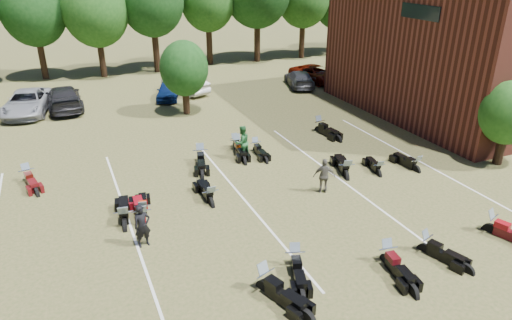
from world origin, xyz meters
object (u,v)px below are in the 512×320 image
person_green (242,142)px  motorcycle_3 (265,290)px  person_grey (324,176)px  motorcycle_14 (29,182)px  motorcycle_7 (143,226)px  car_4 (168,90)px  person_black (142,226)px

person_green → motorcycle_3: bearing=55.4°
person_grey → motorcycle_14: person_grey is taller
motorcycle_7 → car_4: bearing=-103.3°
motorcycle_3 → motorcycle_7: (-2.86, 5.46, 0.00)m
person_black → motorcycle_7: (0.20, 1.36, -0.84)m
person_black → person_green: size_ratio=0.93×
person_black → motorcycle_14: size_ratio=0.74×
motorcycle_3 → motorcycle_7: bearing=98.8°
person_green → motorcycle_7: person_green is taller
person_black → motorcycle_7: person_black is taller
car_4 → person_grey: person_grey is taller
car_4 → person_grey: (2.84, -17.53, 0.18)m
motorcycle_7 → person_black: bearing=85.4°
car_4 → motorcycle_7: 17.89m
person_green → motorcycle_14: person_green is taller
person_green → person_grey: (1.94, -5.05, -0.08)m
person_green → motorcycle_3: size_ratio=0.72×
person_grey → motorcycle_3: bearing=70.2°
car_4 → motorcycle_7: (-5.26, -17.09, -0.64)m
motorcycle_14 → person_green: bearing=-21.2°
motorcycle_3 → person_green: bearing=53.0°
motorcycle_3 → motorcycle_14: 13.61m
car_4 → motorcycle_7: size_ratio=1.53×
person_grey → motorcycle_7: (-8.11, 0.44, -0.83)m
person_green → motorcycle_7: 7.75m
person_black → motorcycle_7: 1.61m
motorcycle_7 → motorcycle_14: 7.47m
motorcycle_14 → car_4: bearing=36.2°
motorcycle_14 → motorcycle_7: bearing=-68.2°
person_grey → motorcycle_3: 7.30m
person_black → motorcycle_14: 8.56m
person_grey → car_4: bearing=-54.4°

